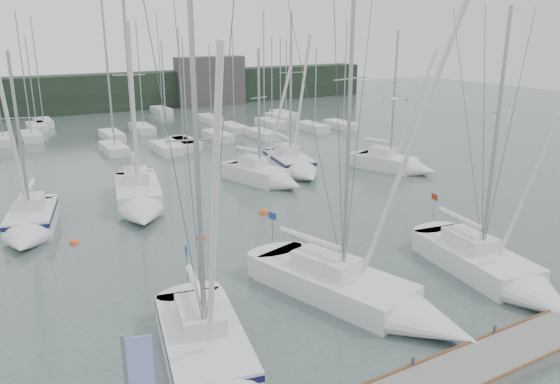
{
  "coord_description": "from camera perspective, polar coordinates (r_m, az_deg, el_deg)",
  "views": [
    {
      "loc": [
        -13.65,
        -15.42,
        11.2
      ],
      "look_at": [
        -1.88,
        5.0,
        4.03
      ],
      "focal_mm": 35.0,
      "sensor_mm": 36.0,
      "label": 1
    }
  ],
  "objects": [
    {
      "name": "dock",
      "position": [
        20.39,
        19.84,
        -16.84
      ],
      "size": [
        24.0,
        2.0,
        0.4
      ],
      "primitive_type": "cube",
      "color": "slate",
      "rests_on": "ground"
    },
    {
      "name": "sailboat_mid_c",
      "position": [
        40.12,
        -1.21,
        1.53
      ],
      "size": [
        4.12,
        7.14,
        10.46
      ],
      "rotation": [
        0.0,
        0.0,
        0.29
      ],
      "color": "silver",
      "rests_on": "ground"
    },
    {
      "name": "far_building_right",
      "position": [
        82.15,
        -7.3,
        11.42
      ],
      "size": [
        10.0,
        3.0,
        7.0
      ],
      "primitive_type": "cube",
      "color": "#413F3C",
      "rests_on": "ground"
    },
    {
      "name": "sailboat_mid_d",
      "position": [
        43.19,
        1.57,
        2.73
      ],
      "size": [
        4.01,
        8.32,
        13.04
      ],
      "rotation": [
        0.0,
        0.0,
        -0.18
      ],
      "color": "silver",
      "rests_on": "ground"
    },
    {
      "name": "sailboat_mid_e",
      "position": [
        44.85,
        12.49,
        2.77
      ],
      "size": [
        4.65,
        7.06,
        11.66
      ],
      "rotation": [
        0.0,
        0.0,
        0.39
      ],
      "color": "silver",
      "rests_on": "ground"
    },
    {
      "name": "sailboat_mid_a",
      "position": [
        33.33,
        -24.73,
        -3.27
      ],
      "size": [
        3.97,
        7.25,
        10.78
      ],
      "rotation": [
        0.0,
        0.0,
        -0.24
      ],
      "color": "silver",
      "rests_on": "ground"
    },
    {
      "name": "far_treeline",
      "position": [
        79.09,
        -20.12,
        9.6
      ],
      "size": [
        90.0,
        4.0,
        5.0
      ],
      "primitive_type": "cube",
      "color": "black",
      "rests_on": "ground"
    },
    {
      "name": "ground",
      "position": [
        23.44,
        10.37,
        -11.91
      ],
      "size": [
        160.0,
        160.0,
        0.0
      ],
      "primitive_type": "plane",
      "color": "#445351",
      "rests_on": "ground"
    },
    {
      "name": "sailboat_near_left",
      "position": [
        18.66,
        -7.03,
        -18.01
      ],
      "size": [
        4.42,
        9.19,
        13.34
      ],
      "rotation": [
        0.0,
        0.0,
        -0.21
      ],
      "color": "silver",
      "rests_on": "ground"
    },
    {
      "name": "sailboat_mid_b",
      "position": [
        35.56,
        -14.45,
        -0.92
      ],
      "size": [
        4.69,
        9.56,
        13.91
      ],
      "rotation": [
        0.0,
        0.0,
        -0.22
      ],
      "color": "silver",
      "rests_on": "ground"
    },
    {
      "name": "buoy_a",
      "position": [
        30.49,
        -8.25,
        -4.8
      ],
      "size": [
        0.52,
        0.52,
        0.52
      ],
      "primitive_type": "sphere",
      "color": "#F84A16",
      "rests_on": "ground"
    },
    {
      "name": "buoy_c",
      "position": [
        31.51,
        -20.7,
        -5.04
      ],
      "size": [
        0.48,
        0.48,
        0.48
      ],
      "primitive_type": "sphere",
      "color": "#F84A16",
      "rests_on": "ground"
    },
    {
      "name": "sailboat_near_right",
      "position": [
        26.61,
        22.37,
        -8.15
      ],
      "size": [
        3.95,
        9.59,
        12.97
      ],
      "rotation": [
        0.0,
        0.0,
        -0.14
      ],
      "color": "silver",
      "rests_on": "ground"
    },
    {
      "name": "seagull",
      "position": [
        19.78,
        11.9,
        9.41
      ],
      "size": [
        0.89,
        0.44,
        0.18
      ],
      "rotation": [
        0.0,
        0.0,
        -0.37
      ],
      "color": "silver",
      "rests_on": "ground"
    },
    {
      "name": "buoy_b",
      "position": [
        34.17,
        -1.68,
        -2.21
      ],
      "size": [
        0.59,
        0.59,
        0.59
      ],
      "primitive_type": "sphere",
      "color": "#F84A16",
      "rests_on": "ground"
    },
    {
      "name": "mast_forest",
      "position": [
        60.81,
        -15.43,
        6.15
      ],
      "size": [
        54.84,
        27.49,
        14.43
      ],
      "color": "silver",
      "rests_on": "ground"
    },
    {
      "name": "sailboat_near_center",
      "position": [
        22.95,
        10.11,
        -11.1
      ],
      "size": [
        5.62,
        10.52,
        15.8
      ],
      "rotation": [
        0.0,
        0.0,
        0.29
      ],
      "color": "silver",
      "rests_on": "ground"
    }
  ]
}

